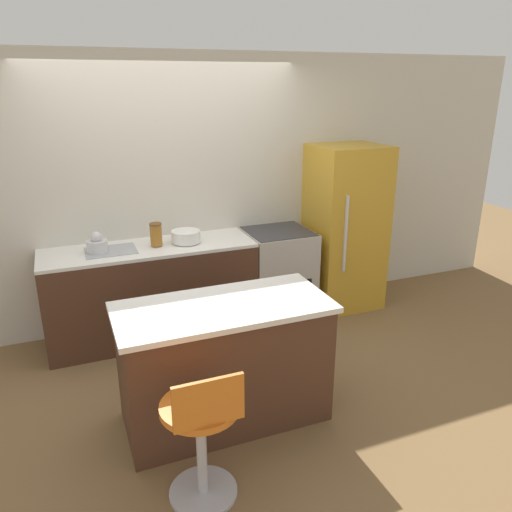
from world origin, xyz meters
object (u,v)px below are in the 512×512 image
oven_range (278,273)px  mixing_bowl (186,236)px  refrigerator (345,228)px  stool_chair (202,434)px  kettle (97,244)px

oven_range → mixing_bowl: size_ratio=3.41×
refrigerator → stool_chair: size_ratio=1.91×
kettle → mixing_bowl: kettle is taller
refrigerator → stool_chair: bearing=-136.2°
oven_range → stool_chair: size_ratio=1.01×
stool_chair → mixing_bowl: (0.46, 2.10, 0.51)m
oven_range → mixing_bowl: bearing=-179.5°
refrigerator → mixing_bowl: (-1.72, 0.01, 0.10)m
stool_chair → mixing_bowl: bearing=77.5°
refrigerator → oven_range: bearing=178.8°
mixing_bowl → kettle: bearing=180.0°
oven_range → stool_chair: 2.54m
oven_range → kettle: bearing=-179.7°
oven_range → refrigerator: refrigerator is taller
refrigerator → mixing_bowl: bearing=179.7°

